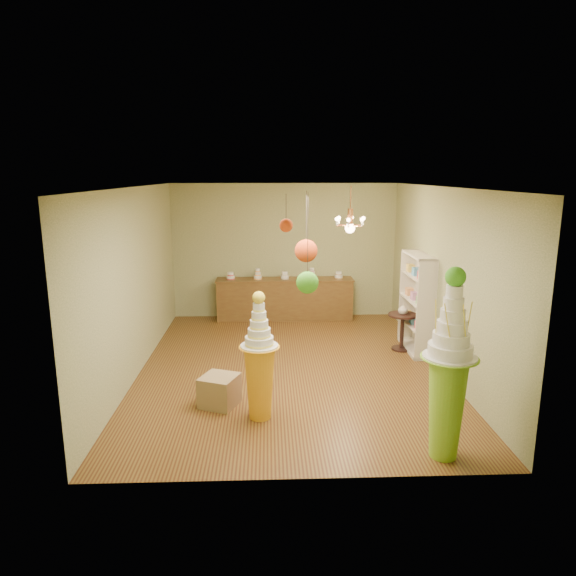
{
  "coord_description": "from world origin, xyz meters",
  "views": [
    {
      "loc": [
        -0.37,
        -8.17,
        3.21
      ],
      "look_at": [
        -0.05,
        0.0,
        1.38
      ],
      "focal_mm": 32.0,
      "sensor_mm": 36.0,
      "label": 1
    }
  ],
  "objects_px": {
    "pedestal_green": "(448,384)",
    "round_table": "(402,327)",
    "sideboard": "(285,298)",
    "pedestal_orange": "(260,371)"
  },
  "relations": [
    {
      "from": "pedestal_green",
      "to": "round_table",
      "type": "height_order",
      "value": "pedestal_green"
    },
    {
      "from": "pedestal_green",
      "to": "sideboard",
      "type": "height_order",
      "value": "pedestal_green"
    },
    {
      "from": "pedestal_green",
      "to": "sideboard",
      "type": "xyz_separation_m",
      "value": [
        -1.64,
        5.82,
        -0.42
      ]
    },
    {
      "from": "sideboard",
      "to": "round_table",
      "type": "distance_m",
      "value": 3.01
    },
    {
      "from": "sideboard",
      "to": "round_table",
      "type": "height_order",
      "value": "sideboard"
    },
    {
      "from": "pedestal_green",
      "to": "round_table",
      "type": "distance_m",
      "value": 3.72
    },
    {
      "from": "pedestal_orange",
      "to": "round_table",
      "type": "xyz_separation_m",
      "value": [
        2.59,
        2.61,
        -0.22
      ]
    },
    {
      "from": "sideboard",
      "to": "round_table",
      "type": "relative_size",
      "value": 4.43
    },
    {
      "from": "pedestal_orange",
      "to": "round_table",
      "type": "height_order",
      "value": "pedestal_orange"
    },
    {
      "from": "round_table",
      "to": "pedestal_orange",
      "type": "bearing_deg",
      "value": -134.75
    }
  ]
}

